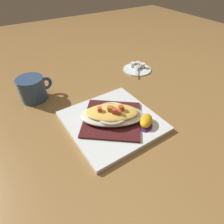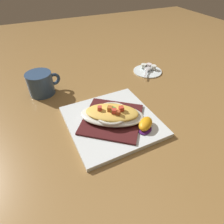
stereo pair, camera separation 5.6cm
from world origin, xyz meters
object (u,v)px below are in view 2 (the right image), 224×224
square_plate (112,121)px  orange_garnish (145,125)px  coffee_mug (41,85)px  creamer_saucer (148,71)px  creamer_cup_0 (153,67)px  creamer_cup_1 (149,65)px  creamer_cup_2 (144,66)px  spoon (148,69)px  gratin_dish (112,114)px

square_plate → orange_garnish: size_ratio=3.70×
square_plate → coffee_mug: bearing=-146.7°
coffee_mug → creamer_saucer: bearing=87.9°
creamer_saucer → creamer_cup_0: 0.03m
creamer_saucer → creamer_cup_1: bearing=137.8°
creamer_cup_2 → square_plate: bearing=-46.0°
orange_garnish → spoon: (-0.31, 0.20, -0.01)m
coffee_mug → orange_garnish: bearing=36.5°
orange_garnish → coffee_mug: 0.41m
gratin_dish → creamer_cup_0: bearing=127.6°
coffee_mug → creamer_cup_0: size_ratio=5.06×
creamer_cup_0 → creamer_cup_1: 0.02m
spoon → creamer_cup_0: creamer_cup_0 is taller
creamer_cup_1 → creamer_saucer: bearing=-42.2°
gratin_dish → creamer_cup_2: gratin_dish is taller
coffee_mug → creamer_saucer: coffee_mug is taller
square_plate → orange_garnish: bearing=46.0°
creamer_cup_0 → orange_garnish: bearing=-37.3°
orange_garnish → creamer_cup_2: size_ratio=2.95×
spoon → creamer_cup_2: creamer_cup_2 is taller
square_plate → creamer_cup_0: (-0.24, 0.31, 0.01)m
orange_garnish → creamer_saucer: (-0.31, 0.21, -0.02)m
gratin_dish → orange_garnish: gratin_dish is taller
orange_garnish → creamer_saucer: size_ratio=0.57×
spoon → creamer_cup_1: bearing=137.8°
square_plate → creamer_cup_1: creamer_cup_1 is taller
square_plate → orange_garnish: orange_garnish is taller
orange_garnish → creamer_saucer: 0.38m
gratin_dish → creamer_saucer: gratin_dish is taller
spoon → creamer_cup_1: 0.03m
square_plate → creamer_saucer: square_plate is taller
coffee_mug → creamer_cup_2: bearing=91.5°
square_plate → spoon: bearing=130.4°
square_plate → creamer_saucer: size_ratio=2.11×
creamer_saucer → spoon: size_ratio=1.43×
creamer_saucer → creamer_cup_1: creamer_cup_1 is taller
gratin_dish → creamer_cup_2: 0.39m
creamer_saucer → creamer_cup_1: 0.03m
coffee_mug → spoon: bearing=87.5°
spoon → creamer_cup_2: bearing=-177.2°
square_plate → spoon: (-0.24, 0.28, 0.01)m
gratin_dish → creamer_saucer: (-0.24, 0.28, -0.03)m
creamer_cup_1 → gratin_dish: bearing=-49.0°
square_plate → creamer_cup_1: 0.40m
gratin_dish → creamer_cup_0: size_ratio=9.02×
square_plate → creamer_cup_2: creamer_cup_2 is taller
spoon → creamer_cup_0: (-0.00, 0.03, 0.00)m
orange_garnish → creamer_cup_1: size_ratio=2.95×
creamer_cup_1 → creamer_cup_0: bearing=22.0°
spoon → creamer_cup_1: creamer_cup_1 is taller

